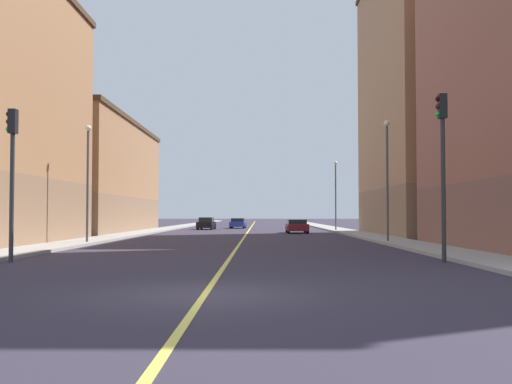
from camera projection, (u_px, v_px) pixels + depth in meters
ground_plane at (205, 294)px, 12.83m from camera, size 400.00×400.00×0.00m
sidewalk_left at (339, 230)px, 61.73m from camera, size 2.58×168.00×0.15m
sidewalk_right at (159, 230)px, 61.86m from camera, size 2.58×168.00×0.15m
lane_center_stripe at (249, 230)px, 61.79m from camera, size 0.16×154.00×0.01m
building_left_mid at (443, 97)px, 48.05m from camera, size 11.13×18.86×22.84m
building_right_midblock at (80, 177)px, 56.33m from camera, size 11.13×25.94×10.70m
traffic_light_left_near at (442, 153)px, 21.24m from camera, size 0.40×0.32×6.16m
traffic_light_right_near at (12, 162)px, 21.34m from camera, size 0.40×0.32×5.62m
street_lamp_left_near at (387, 168)px, 35.14m from camera, size 0.36×0.36×7.28m
street_lamp_right_near at (88, 170)px, 34.05m from camera, size 0.36×0.36×6.82m
street_lamp_left_far at (336, 188)px, 59.12m from camera, size 0.36×0.36×6.98m
car_black at (206, 224)px, 66.18m from camera, size 1.92×4.61×1.38m
car_maroon at (297, 226)px, 53.79m from camera, size 1.98×4.33×1.25m
car_blue at (238, 223)px, 71.68m from camera, size 1.96×4.41×1.24m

